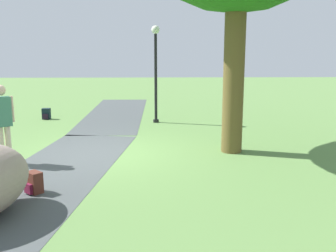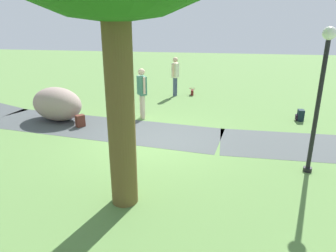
# 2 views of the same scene
# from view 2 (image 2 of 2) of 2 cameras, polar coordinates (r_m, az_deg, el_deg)

# --- Properties ---
(ground_plane) EXTENTS (48.00, 48.00, 0.00)m
(ground_plane) POSITION_cam_2_polar(r_m,az_deg,el_deg) (9.33, -2.99, -2.85)
(ground_plane) COLOR #5D8444
(footpath_segment_mid) EXTENTS (8.22, 3.23, 0.01)m
(footpath_segment_mid) POSITION_cam_2_polar(r_m,az_deg,el_deg) (10.74, -12.20, -0.24)
(footpath_segment_mid) COLOR #464B4D
(footpath_segment_mid) RESTS_ON ground
(lamp_post) EXTENTS (0.28, 0.28, 3.31)m
(lamp_post) POSITION_cam_2_polar(r_m,az_deg,el_deg) (7.68, 25.88, 6.45)
(lamp_post) COLOR black
(lamp_post) RESTS_ON ground
(lawn_boulder) EXTENTS (2.32, 1.92, 1.17)m
(lawn_boulder) POSITION_cam_2_polar(r_m,az_deg,el_deg) (11.78, -19.39, 3.78)
(lawn_boulder) COLOR gray
(lawn_boulder) RESTS_ON ground
(woman_with_handbag) EXTENTS (0.33, 0.50, 1.77)m
(woman_with_handbag) POSITION_cam_2_polar(r_m,az_deg,el_deg) (14.51, 1.31, 9.43)
(woman_with_handbag) COLOR #424E6D
(woman_with_handbag) RESTS_ON ground
(man_near_boulder) EXTENTS (0.41, 0.44, 1.80)m
(man_near_boulder) POSITION_cam_2_polar(r_m,az_deg,el_deg) (11.21, -4.72, 6.54)
(man_near_boulder) COLOR beige
(man_near_boulder) RESTS_ON ground
(handbag_on_grass) EXTENTS (0.29, 0.33, 0.31)m
(handbag_on_grass) POSITION_cam_2_polar(r_m,az_deg,el_deg) (14.91, 4.40, 6.15)
(handbag_on_grass) COLOR maroon
(handbag_on_grass) RESTS_ON ground
(backpack_by_boulder) EXTENTS (0.35, 0.35, 0.40)m
(backpack_by_boulder) POSITION_cam_2_polar(r_m,az_deg,el_deg) (10.94, -15.59, 0.88)
(backpack_by_boulder) COLOR #5A2B20
(backpack_by_boulder) RESTS_ON ground
(spare_backpack_on_lawn) EXTENTS (0.27, 0.29, 0.40)m
(spare_backpack_on_lawn) POSITION_cam_2_polar(r_m,az_deg,el_deg) (12.06, 22.77, 1.77)
(spare_backpack_on_lawn) COLOR black
(spare_backpack_on_lawn) RESTS_ON ground
(frisbee_on_grass) EXTENTS (0.25, 0.25, 0.02)m
(frisbee_on_grass) POSITION_cam_2_polar(r_m,az_deg,el_deg) (12.38, -19.51, 1.71)
(frisbee_on_grass) COLOR white
(frisbee_on_grass) RESTS_ON ground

